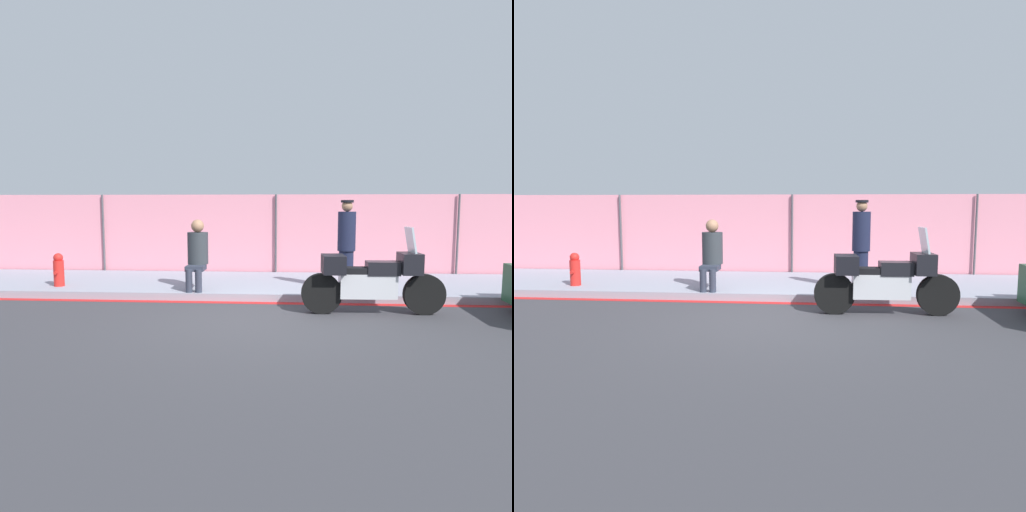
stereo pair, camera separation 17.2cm
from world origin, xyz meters
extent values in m
plane|color=#38383D|center=(0.00, 0.00, 0.00)|extent=(120.00, 120.00, 0.00)
cube|color=#8E93A3|center=(0.00, 2.78, 0.07)|extent=(32.11, 2.89, 0.14)
cube|color=red|center=(0.00, 1.25, 0.00)|extent=(32.11, 0.18, 0.01)
cube|color=pink|center=(0.00, 4.32, 1.02)|extent=(30.51, 0.08, 2.04)
cylinder|color=#4C4C51|center=(-4.32, 4.22, 1.02)|extent=(0.05, 0.05, 2.04)
cylinder|color=#4C4C51|center=(0.00, 4.22, 1.02)|extent=(0.05, 0.05, 2.04)
cylinder|color=#4C4C51|center=(4.32, 4.22, 1.02)|extent=(0.05, 0.05, 2.04)
cylinder|color=black|center=(2.51, 0.56, 0.33)|extent=(0.67, 0.16, 0.67)
cylinder|color=black|center=(0.85, 0.52, 0.33)|extent=(0.67, 0.16, 0.67)
cube|color=silver|center=(1.60, 0.54, 0.47)|extent=(0.92, 0.30, 0.40)
cube|color=black|center=(1.83, 0.55, 0.76)|extent=(0.53, 0.32, 0.22)
cube|color=black|center=(1.50, 0.54, 0.72)|extent=(0.61, 0.29, 0.10)
cube|color=black|center=(2.26, 0.56, 0.84)|extent=(0.33, 0.48, 0.34)
cube|color=silver|center=(2.26, 0.56, 1.22)|extent=(0.12, 0.42, 0.42)
cube|color=black|center=(1.03, 0.53, 0.82)|extent=(0.37, 0.51, 0.30)
cylinder|color=#191E38|center=(1.43, 1.99, 0.52)|extent=(0.28, 0.28, 0.76)
cylinder|color=#191E38|center=(1.43, 1.99, 1.28)|extent=(0.34, 0.34, 0.76)
sphere|color=#A37556|center=(1.43, 1.99, 1.76)|extent=(0.21, 0.21, 0.21)
cylinder|color=black|center=(1.43, 1.99, 1.85)|extent=(0.25, 0.25, 0.05)
cylinder|color=#2D3342|center=(-1.56, 1.45, 0.36)|extent=(0.13, 0.13, 0.44)
cylinder|color=#2D3342|center=(-1.38, 1.45, 0.36)|extent=(0.13, 0.13, 0.44)
cube|color=#2D3342|center=(-1.47, 1.67, 0.58)|extent=(0.34, 0.44, 0.10)
cylinder|color=#2D3338|center=(-1.47, 1.89, 0.94)|extent=(0.40, 0.40, 0.62)
sphere|color=#A37556|center=(-1.47, 1.89, 1.38)|extent=(0.25, 0.25, 0.25)
cylinder|color=red|center=(-4.33, 1.93, 0.41)|extent=(0.21, 0.21, 0.52)
sphere|color=red|center=(-4.33, 1.93, 0.72)|extent=(0.18, 0.18, 0.18)
cylinder|color=red|center=(-4.33, 1.82, 0.43)|extent=(0.07, 0.08, 0.07)
camera|label=1|loc=(0.30, -6.90, 1.76)|focal=32.00mm
camera|label=2|loc=(0.47, -6.88, 1.76)|focal=32.00mm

